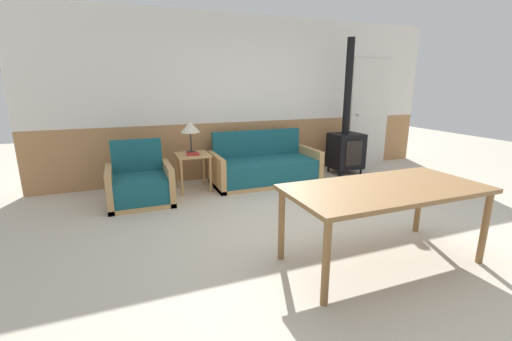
{
  "coord_description": "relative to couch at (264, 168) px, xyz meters",
  "views": [
    {
      "loc": [
        -2.19,
        -3.03,
        1.62
      ],
      "look_at": [
        -0.63,
        0.91,
        0.52
      ],
      "focal_mm": 24.0,
      "sensor_mm": 36.0,
      "label": 1
    }
  ],
  "objects": [
    {
      "name": "ground_plane",
      "position": [
        0.04,
        -2.02,
        -0.25
      ],
      "size": [
        16.0,
        16.0,
        0.0
      ],
      "primitive_type": "plane",
      "color": "beige"
    },
    {
      "name": "wall_back",
      "position": [
        0.04,
        0.61,
        1.1
      ],
      "size": [
        7.2,
        0.06,
        2.7
      ],
      "color": "#AD7A4C",
      "rests_on": "ground_plane"
    },
    {
      "name": "couch",
      "position": [
        0.0,
        0.0,
        0.0
      ],
      "size": [
        1.73,
        0.82,
        0.83
      ],
      "color": "tan",
      "rests_on": "ground_plane"
    },
    {
      "name": "armchair",
      "position": [
        -1.98,
        -0.28,
        -0.0
      ],
      "size": [
        0.85,
        0.76,
        0.84
      ],
      "rotation": [
        0.0,
        0.0,
        0.23
      ],
      "color": "tan",
      "rests_on": "ground_plane"
    },
    {
      "name": "side_table",
      "position": [
        -1.18,
        0.02,
        0.22
      ],
      "size": [
        0.49,
        0.49,
        0.57
      ],
      "color": "tan",
      "rests_on": "ground_plane"
    },
    {
      "name": "table_lamp",
      "position": [
        -1.18,
        0.11,
        0.71
      ],
      "size": [
        0.29,
        0.29,
        0.49
      ],
      "color": "#262628",
      "rests_on": "side_table"
    },
    {
      "name": "book_stack",
      "position": [
        -1.19,
        -0.06,
        0.34
      ],
      "size": [
        0.21,
        0.18,
        0.02
      ],
      "color": "#B22823",
      "rests_on": "side_table"
    },
    {
      "name": "dining_table",
      "position": [
        -0.01,
        -2.78,
        0.41
      ],
      "size": [
        1.8,
        0.87,
        0.72
      ],
      "color": "olive",
      "rests_on": "ground_plane"
    },
    {
      "name": "wood_stove",
      "position": [
        1.61,
        0.03,
        0.33
      ],
      "size": [
        0.55,
        0.48,
        2.36
      ],
      "color": "black",
      "rests_on": "ground_plane"
    },
    {
      "name": "entry_door",
      "position": [
        2.52,
        0.56,
        0.79
      ],
      "size": [
        0.9,
        0.09,
        2.07
      ],
      "color": "silver",
      "rests_on": "ground_plane"
    }
  ]
}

